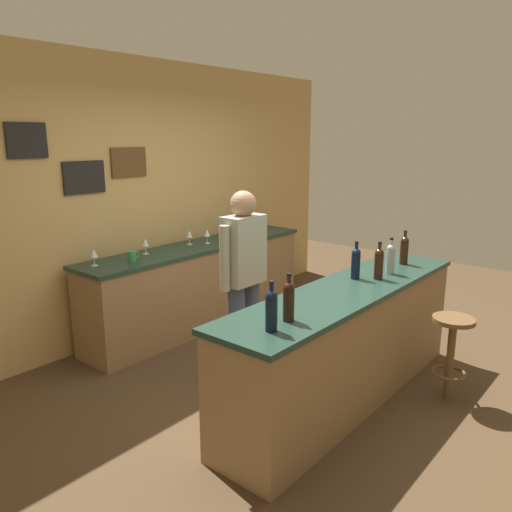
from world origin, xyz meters
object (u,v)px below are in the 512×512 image
at_px(wine_glass_c, 189,234).
at_px(wine_bottle_e, 391,258).
at_px(bartender, 244,274).
at_px(wine_glass_b, 145,243).
at_px(wine_bottle_a, 271,309).
at_px(wine_bottle_f, 404,249).
at_px(wine_bottle_d, 379,263).
at_px(coffee_mug, 132,256).
at_px(wine_bottle_c, 356,262).
at_px(wine_glass_a, 94,254).
at_px(wine_bottle_b, 289,300).
at_px(wine_glass_e, 222,229).
at_px(bar_stool, 451,344).
at_px(wine_glass_d, 207,233).

bearing_deg(wine_glass_c, wine_bottle_e, -84.21).
height_order(bartender, wine_glass_b, bartender).
xyz_separation_m(wine_bottle_a, wine_bottle_f, (2.00, 0.07, 0.00)).
bearing_deg(bartender, wine_bottle_f, -34.58).
distance_m(wine_bottle_d, coffee_mug, 2.24).
bearing_deg(wine_bottle_c, wine_glass_a, 117.76).
xyz_separation_m(wine_bottle_b, wine_glass_e, (1.64, 2.13, -0.05)).
height_order(wine_glass_a, wine_glass_c, same).
relative_size(wine_bottle_d, coffee_mug, 2.45).
height_order(wine_bottle_c, wine_bottle_f, same).
distance_m(wine_bottle_a, wine_glass_b, 2.38).
distance_m(wine_bottle_e, wine_glass_c, 2.21).
distance_m(bar_stool, wine_glass_e, 2.77).
height_order(wine_bottle_a, coffee_mug, wine_bottle_a).
height_order(wine_bottle_a, wine_bottle_b, same).
height_order(wine_bottle_e, wine_glass_e, wine_bottle_e).
bearing_deg(wine_glass_c, wine_bottle_a, -122.24).
bearing_deg(wine_glass_b, wine_bottle_f, -61.34).
bearing_deg(wine_glass_b, bartender, -91.51).
relative_size(wine_bottle_a, coffee_mug, 2.45).
xyz_separation_m(bar_stool, wine_glass_c, (-0.17, 2.77, 0.55)).
bearing_deg(wine_glass_a, wine_glass_b, 2.05).
height_order(wine_bottle_c, wine_glass_e, wine_bottle_c).
relative_size(wine_bottle_b, wine_bottle_c, 1.00).
height_order(bar_stool, wine_bottle_d, wine_bottle_d).
relative_size(wine_bottle_a, wine_bottle_c, 1.00).
bearing_deg(wine_glass_a, wine_glass_d, -3.85).
height_order(bartender, wine_bottle_f, bartender).
xyz_separation_m(bartender, wine_glass_b, (0.03, 1.32, 0.07)).
bearing_deg(wine_glass_c, wine_bottle_b, -118.63).
xyz_separation_m(wine_bottle_b, wine_glass_a, (0.03, 2.18, -0.05)).
xyz_separation_m(bar_stool, wine_bottle_f, (0.42, 0.62, 0.60)).
bearing_deg(wine_bottle_a, coffee_mug, 75.02).
bearing_deg(wine_bottle_e, wine_glass_b, 110.04).
height_order(bartender, wine_bottle_a, bartender).
xyz_separation_m(wine_bottle_e, wine_glass_e, (0.21, 2.13, -0.05)).
distance_m(bar_stool, wine_bottle_e, 0.83).
distance_m(wine_glass_b, coffee_mug, 0.30).
bearing_deg(wine_bottle_f, wine_bottle_e, -172.92).
distance_m(wine_bottle_c, wine_bottle_f, 0.70).
bearing_deg(wine_bottle_e, wine_glass_e, 84.26).
bearing_deg(wine_bottle_c, wine_bottle_b, -172.42).
distance_m(bartender, bar_stool, 1.72).
relative_size(bartender, wine_bottle_d, 5.29).
xyz_separation_m(wine_bottle_c, wine_glass_d, (0.26, 1.95, -0.05)).
xyz_separation_m(wine_bottle_d, coffee_mug, (-0.85, 2.07, -0.11)).
distance_m(bartender, wine_glass_b, 1.32).
bearing_deg(wine_glass_b, wine_bottle_c, -76.75).
relative_size(bar_stool, wine_bottle_b, 2.22).
bearing_deg(wine_bottle_b, wine_bottle_e, 0.02).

